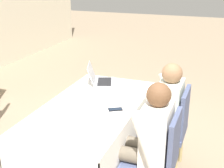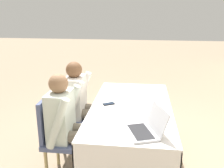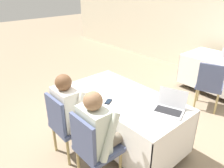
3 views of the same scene
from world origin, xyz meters
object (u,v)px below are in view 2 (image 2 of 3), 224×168
(chair_near_left, at_px, (74,112))
(person_white_shirt, at_px, (68,121))
(laptop, at_px, (146,128))
(cell_phone, at_px, (109,104))
(person_checkered_shirt, at_px, (81,101))
(chair_near_right, at_px, (59,134))

(chair_near_left, distance_m, person_white_shirt, 0.61)
(laptop, height_order, chair_near_left, laptop)
(cell_phone, bearing_deg, person_white_shirt, -80.98)
(laptop, height_order, person_checkered_shirt, person_checkered_shirt)
(laptop, bearing_deg, person_checkered_shirt, -158.29)
(cell_phone, distance_m, person_checkered_shirt, 0.48)
(laptop, relative_size, chair_near_right, 0.47)
(laptop, relative_size, person_checkered_shirt, 0.36)
(laptop, xyz_separation_m, chair_near_right, (-0.32, -0.90, -0.28))
(chair_near_left, height_order, person_checkered_shirt, person_checkered_shirt)
(chair_near_right, relative_size, person_checkered_shirt, 0.78)
(laptop, height_order, cell_phone, laptop)
(chair_near_left, bearing_deg, cell_phone, -118.69)
(laptop, distance_m, cell_phone, 0.76)
(chair_near_left, bearing_deg, person_white_shirt, -169.89)
(person_checkered_shirt, distance_m, person_white_shirt, 0.58)
(chair_near_right, xyz_separation_m, person_white_shirt, (0.00, 0.10, 0.16))
(laptop, height_order, chair_near_right, laptop)
(laptop, bearing_deg, chair_near_right, -129.42)
(cell_phone, bearing_deg, chair_near_left, -148.63)
(laptop, xyz_separation_m, person_checkered_shirt, (-0.90, -0.80, -0.13))
(chair_near_left, relative_size, person_white_shirt, 0.78)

